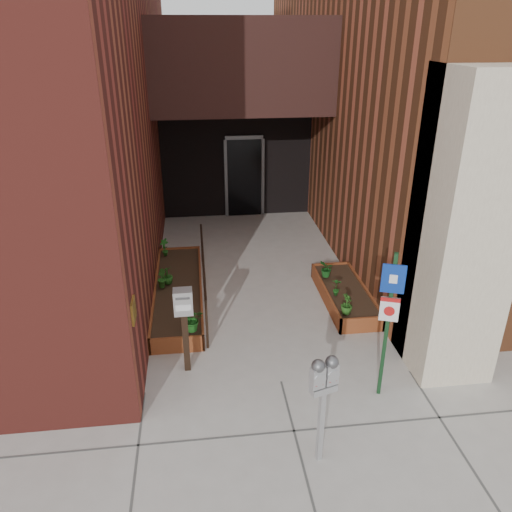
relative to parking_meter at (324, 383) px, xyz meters
name	(u,v)px	position (x,y,z in m)	size (l,w,h in m)	color
ground	(281,382)	(-0.21, 1.48, -1.16)	(80.00, 80.00, 0.00)	#9E9991
architecture	(228,17)	(-0.39, 8.38, 3.82)	(20.00, 14.60, 10.00)	maroon
planter_left	(179,292)	(-1.76, 4.18, -1.02)	(0.90, 3.60, 0.30)	brown
planter_right	(345,295)	(1.39, 3.68, -1.02)	(0.80, 2.20, 0.30)	brown
handrail	(203,264)	(-1.26, 4.13, -0.41)	(0.04, 3.34, 0.90)	black
parking_meter	(324,383)	(0.00, 0.00, 0.00)	(0.35, 0.21, 1.50)	#ABABAE
sign_post	(389,312)	(1.14, 1.06, 0.21)	(0.29, 0.12, 2.22)	#13351A
payment_dropbox	(184,313)	(-1.59, 1.96, -0.16)	(0.28, 0.21, 1.39)	black
shrub_left_a	(192,319)	(-1.49, 2.58, -0.66)	(0.36, 0.36, 0.40)	#1B5A19
shrub_left_b	(161,278)	(-2.06, 4.15, -0.68)	(0.19, 0.19, 0.35)	#235C1A
shrub_left_c	(168,275)	(-1.95, 4.27, -0.68)	(0.20, 0.20, 0.35)	#205418
shrub_left_d	(165,247)	(-2.06, 5.58, -0.67)	(0.20, 0.20, 0.38)	#1D611B
shrub_right_a	(347,304)	(1.14, 2.78, -0.68)	(0.20, 0.20, 0.36)	#225016
shrub_right_b	(337,287)	(1.14, 3.43, -0.69)	(0.18, 0.18, 0.34)	#1A5518
shrub_right_c	(327,269)	(1.14, 4.16, -0.69)	(0.30, 0.30, 0.33)	#18541A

